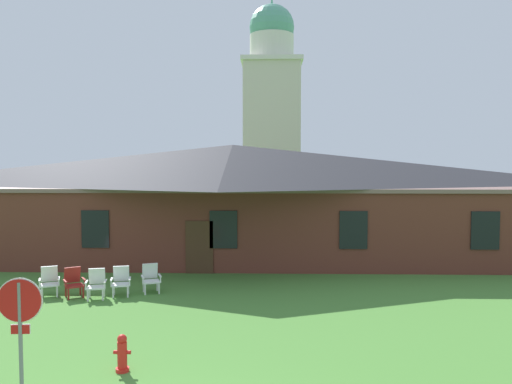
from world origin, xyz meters
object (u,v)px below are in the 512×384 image
lawn_chair_left_end (96,283)px  stop_sign (20,317)px  lawn_chair_by_porch (49,280)px  lawn_chair_near_door (74,281)px  lawn_chair_right_end (151,277)px  fire_hydrant (122,354)px  lawn_chair_middle (121,280)px

lawn_chair_left_end → stop_sign: bearing=-80.7°
lawn_chair_by_porch → lawn_chair_near_door: same height
lawn_chair_right_end → lawn_chair_left_end: bearing=-151.8°
fire_hydrant → lawn_chair_middle: bearing=106.9°
stop_sign → lawn_chair_left_end: size_ratio=2.44×
lawn_chair_by_porch → lawn_chair_left_end: same height
stop_sign → lawn_chair_left_end: 7.42m
lawn_chair_by_porch → stop_sign: bearing=-69.2°
lawn_chair_left_end → fire_hydrant: size_ratio=1.21×
lawn_chair_near_door → lawn_chair_right_end: size_ratio=1.00×
lawn_chair_middle → lawn_chair_near_door: bearing=-172.0°
stop_sign → lawn_chair_by_porch: (-2.86, 7.54, -1.14)m
lawn_chair_near_door → lawn_chair_right_end: same height
lawn_chair_by_porch → lawn_chair_left_end: size_ratio=1.00×
lawn_chair_middle → lawn_chair_right_end: same height
lawn_chair_left_end → lawn_chair_right_end: 1.78m
stop_sign → fire_hydrant: size_ratio=2.95×
lawn_chair_by_porch → lawn_chair_right_end: size_ratio=1.00×
stop_sign → lawn_chair_right_end: (0.38, 8.07, -1.14)m
lawn_chair_by_porch → lawn_chair_left_end: 1.70m
lawn_chair_near_door → stop_sign: bearing=-74.9°
fire_hydrant → lawn_chair_right_end: bearing=98.4°
lawn_chair_near_door → lawn_chair_left_end: same height
fire_hydrant → stop_sign: bearing=-130.5°
lawn_chair_middle → lawn_chair_right_end: size_ratio=1.00×
lawn_chair_by_porch → lawn_chair_near_door: 0.86m
lawn_chair_near_door → lawn_chair_by_porch: bearing=172.0°
stop_sign → lawn_chair_middle: stop_sign is taller
lawn_chair_near_door → lawn_chair_left_end: size_ratio=1.00×
lawn_chair_middle → fire_hydrant: lawn_chair_middle is taller
lawn_chair_middle → lawn_chair_by_porch: bearing=-177.7°
lawn_chair_left_end → lawn_chair_right_end: same height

